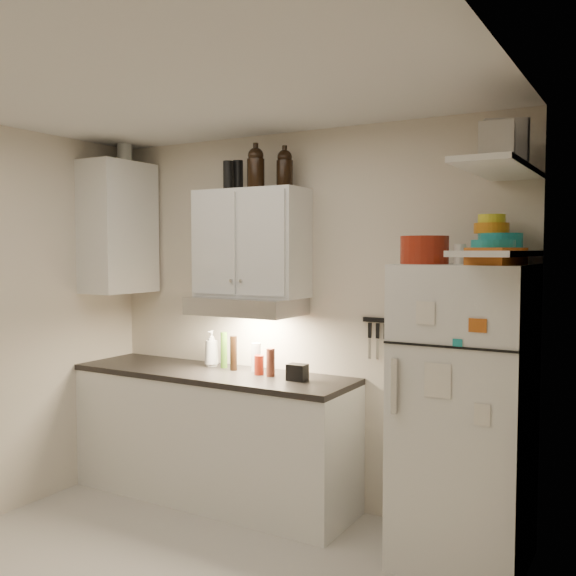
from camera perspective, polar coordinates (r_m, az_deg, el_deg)
The scene contains 34 objects.
ceiling at distance 3.37m, azimuth -12.01°, elevation 17.62°, with size 3.20×3.00×0.02m, color silver.
back_wall at distance 4.53m, azimuth 1.14°, elevation -2.67°, with size 3.20×0.02×2.60m, color beige.
right_wall at distance 2.54m, azimuth 16.73°, elevation -7.60°, with size 0.02×3.00×2.60m, color beige.
base_cabinet at distance 4.73m, azimuth -6.74°, elevation -13.05°, with size 2.10×0.60×0.88m, color white.
countertop at distance 4.62m, azimuth -6.78°, elevation -7.58°, with size 2.10×0.62×0.04m, color black.
upper_cabinet at distance 4.51m, azimuth -3.28°, elevation 3.98°, with size 0.80×0.33×0.75m, color white.
side_cabinet at distance 5.12m, azimuth -14.83°, elevation 5.20°, with size 0.33×0.55×1.00m, color white.
range_hood at distance 4.47m, azimuth -3.72°, elevation -1.60°, with size 0.76×0.46×0.12m, color silver.
fridge at distance 3.82m, azimuth 15.38°, elevation -10.79°, with size 0.70×0.68×1.70m, color silver.
shelf_hi at distance 3.55m, azimuth 18.33°, elevation 10.04°, with size 0.30×0.95×0.03m, color white.
shelf_lo at distance 3.53m, azimuth 18.20°, elevation 2.93°, with size 0.30×0.95×0.03m, color white.
knife_strip at distance 4.21m, azimuth 9.35°, elevation -2.90°, with size 0.42×0.02×0.03m, color black.
dutch_oven at distance 3.71m, azimuth 12.03°, elevation 3.33°, with size 0.27×0.27×0.16m, color maroon.
book_stack at distance 3.49m, azimuth 18.00°, elevation 2.69°, with size 0.22×0.27×0.09m, color #B75616.
spice_jar at distance 3.65m, azimuth 15.02°, elevation 2.93°, with size 0.07×0.07×0.11m, color silver.
stock_pot at distance 3.79m, azimuth 18.61°, elevation 11.26°, with size 0.26×0.26×0.19m, color silver.
tin_a at distance 3.52m, azimuth 18.56°, elevation 12.12°, with size 0.22×0.19×0.22m, color #AAAAAD.
tin_b at distance 3.25m, azimuth 18.08°, elevation 12.38°, with size 0.16×0.16×0.16m, color #AAAAAD.
bowl_teal at distance 3.82m, azimuth 18.34°, elevation 3.91°, with size 0.24×0.24×0.10m, color teal.
bowl_orange at distance 3.84m, azimuth 17.64°, elevation 5.08°, with size 0.20×0.20×0.06m, color orange.
bowl_yellow at distance 3.84m, azimuth 17.65°, elevation 5.89°, with size 0.15×0.15×0.05m, color yellow.
plates at distance 3.54m, azimuth 17.76°, elevation 3.64°, with size 0.23×0.23×0.06m, color teal.
growler_a at distance 4.44m, azimuth -2.88°, elevation 10.67°, with size 0.12×0.12×0.28m, color black, non-canonical shape.
growler_b at distance 4.43m, azimuth -0.30°, elevation 10.58°, with size 0.11×0.11×0.27m, color black, non-canonical shape.
thermos_a at distance 4.62m, azimuth -4.47°, elevation 9.94°, with size 0.07×0.07×0.21m, color black.
thermos_b at distance 4.57m, azimuth -5.35°, elevation 9.94°, with size 0.07×0.07×0.20m, color black.
side_jar at distance 5.24m, azimuth -14.32°, elevation 11.49°, with size 0.11×0.11×0.15m, color silver.
soap_bottle at distance 4.78m, azimuth -6.82°, elevation -5.18°, with size 0.11×0.11×0.30m, color white.
pepper_mill at distance 4.39m, azimuth -1.56°, elevation -6.63°, with size 0.06×0.06×0.19m, color brown.
oil_bottle at distance 4.71m, azimuth -5.72°, elevation -5.50°, with size 0.05×0.05×0.26m, color #40701C.
vinegar_bottle at distance 4.61m, azimuth -4.87°, elevation -5.79°, with size 0.05×0.05×0.25m, color black.
clear_bottle at distance 4.56m, azimuth -2.85°, elevation -6.17°, with size 0.07×0.07×0.20m, color silver.
red_jar at distance 4.45m, azimuth -2.59°, elevation -6.86°, with size 0.07×0.07×0.13m, color maroon.
caddy at distance 4.25m, azimuth 0.83°, elevation -7.50°, with size 0.13×0.09×0.11m, color black.
Camera 1 is at (2.18, -2.43, 1.78)m, focal length 40.00 mm.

